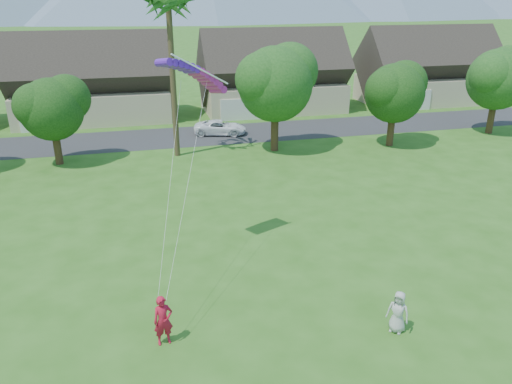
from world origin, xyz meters
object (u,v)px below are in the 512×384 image
object	(u,v)px
kite_flyer	(163,321)
parafoil_kite	(194,71)
watcher	(398,312)
parked_car	(220,127)

from	to	relation	value
kite_flyer	parafoil_kite	size ratio (longest dim) A/B	0.55
watcher	parked_car	bearing A→B (deg)	138.41
kite_flyer	parked_car	world-z (taller)	kite_flyer
parked_car	kite_flyer	bearing A→B (deg)	-178.29
kite_flyer	parked_car	bearing A→B (deg)	66.46
watcher	parafoil_kite	distance (m)	13.48
kite_flyer	watcher	bearing A→B (deg)	-18.74
kite_flyer	parafoil_kite	distance (m)	11.07
watcher	parafoil_kite	world-z (taller)	parafoil_kite
kite_flyer	watcher	distance (m)	8.90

